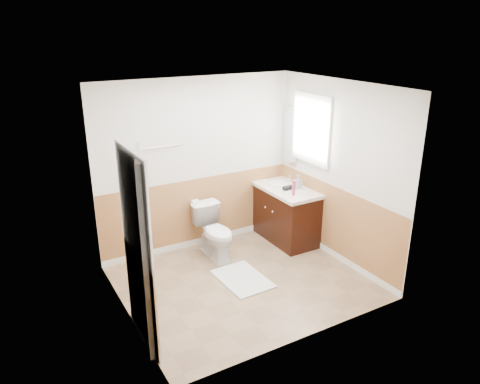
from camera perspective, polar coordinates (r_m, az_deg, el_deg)
floor at (r=6.08m, az=0.36°, el=-11.11°), size 3.00×3.00×0.00m
ceiling at (r=5.24m, az=0.42°, el=12.97°), size 3.00×3.00×0.00m
wall_back at (r=6.63m, az=-5.28°, el=3.37°), size 3.00×0.00×3.00m
wall_front at (r=4.55m, az=8.70°, el=-4.87°), size 3.00×0.00×3.00m
wall_left at (r=5.00m, az=-14.64°, el=-2.92°), size 0.00×3.00×3.00m
wall_right at (r=6.38m, az=12.11°, el=2.33°), size 0.00×3.00×3.00m
wainscot_back at (r=6.88m, az=-5.04°, el=-2.65°), size 3.00×0.00×3.00m
wainscot_front at (r=4.91m, az=8.14°, el=-12.77°), size 3.00×0.00×3.00m
wainscot_left at (r=5.34m, az=-13.80°, el=-10.33°), size 0.00×2.60×2.60m
wainscot_right at (r=6.64m, az=11.57°, el=-3.86°), size 0.00×2.60×2.60m
toilet at (r=6.56m, az=-3.10°, el=-4.98°), size 0.44×0.75×0.75m
bath_mat at (r=6.12m, az=0.31°, el=-10.75°), size 0.57×0.82×0.02m
vanity_cabinet at (r=7.08m, az=5.63°, el=-2.84°), size 0.55×1.10×0.80m
vanity_knob_left at (r=6.79m, az=4.09°, el=-2.46°), size 0.03×0.03×0.03m
vanity_knob_right at (r=6.95m, az=3.18°, el=-1.91°), size 0.03×0.03×0.03m
countertop at (r=6.93m, az=5.68°, el=0.38°), size 0.60×1.15×0.05m
sink_basin at (r=7.03m, az=5.06°, el=1.02°), size 0.36×0.36×0.02m
faucet at (r=7.11m, az=6.26°, el=1.71°), size 0.02×0.02×0.14m
lotion_bottle at (r=6.59m, az=6.70°, el=0.53°), size 0.05×0.05×0.22m
soap_dispenser at (r=6.86m, az=7.20°, el=1.27°), size 0.09×0.09×0.21m
hair_dryer_body at (r=6.80m, az=5.93°, el=0.54°), size 0.14×0.07×0.07m
hair_dryer_handle at (r=6.78m, az=5.81°, el=0.21°), size 0.03×0.03×0.07m
mirror_panel at (r=7.11m, az=6.26°, el=6.98°), size 0.02×0.35×0.90m
window_frame at (r=6.67m, az=8.88°, el=7.75°), size 0.04×0.80×1.00m
window_glass at (r=6.68m, az=8.98°, el=7.76°), size 0.01×0.70×0.90m
door at (r=4.73m, az=-11.71°, el=-7.14°), size 0.29×0.78×2.04m
door_frame at (r=4.70m, az=-12.60°, el=-7.22°), size 0.02×0.92×2.10m
door_knob at (r=5.06m, az=-12.22°, el=-6.18°), size 0.06×0.06×0.06m
towel_bar at (r=6.29m, az=-9.75°, el=5.55°), size 0.62×0.02×0.02m
tp_holder_bar at (r=6.71m, az=-5.65°, el=-1.41°), size 0.14×0.02×0.02m
tp_roll at (r=6.71m, az=-5.65°, el=-1.41°), size 0.10×0.11×0.11m
tp_sheet at (r=6.75m, az=-5.62°, el=-2.28°), size 0.10×0.01×0.16m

